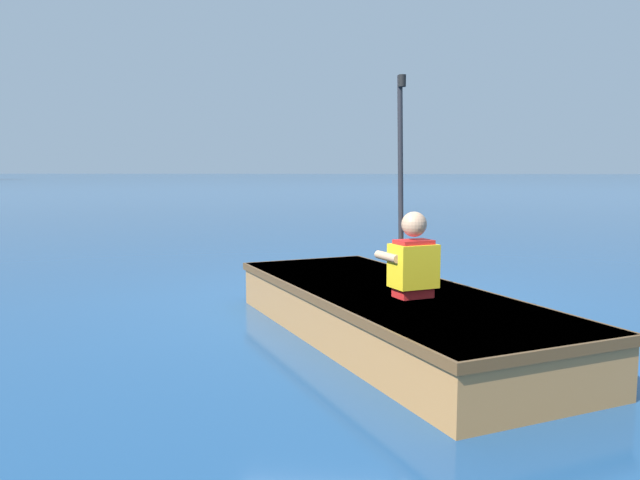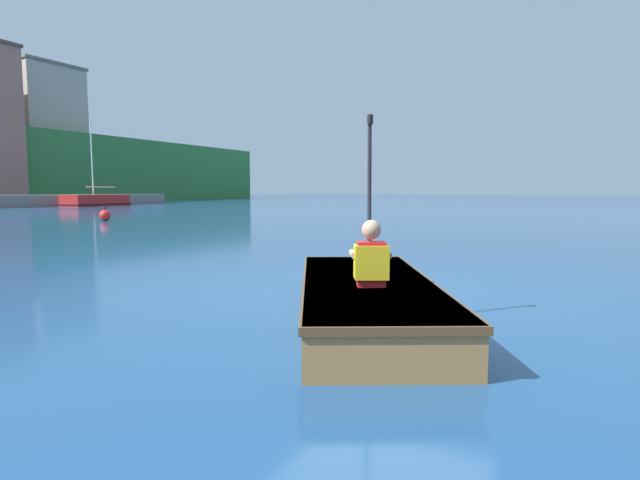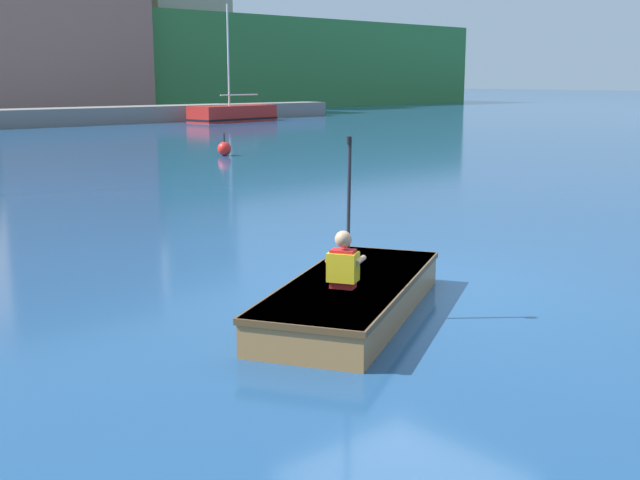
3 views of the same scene
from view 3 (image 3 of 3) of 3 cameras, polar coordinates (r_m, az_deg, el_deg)
ground_plane at (r=9.61m, az=6.32°, el=-3.28°), size 300.00×300.00×0.00m
waterfront_office_block_center at (r=62.09m, az=-19.32°, el=15.35°), size 11.53×11.91×14.69m
waterfront_apartment_right at (r=69.11m, az=-10.27°, el=15.48°), size 7.28×6.74×15.06m
moored_boat_dock_center_near at (r=46.97m, az=-6.21°, el=8.92°), size 5.66×2.65×6.53m
rowboat_foreground at (r=8.41m, az=2.38°, el=-3.85°), size 3.44×2.66×0.37m
person_paddler at (r=7.97m, az=1.68°, el=-1.48°), size 0.44×0.44×1.50m
channel_buoy at (r=25.98m, az=-6.82°, el=6.46°), size 0.44×0.44×0.72m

